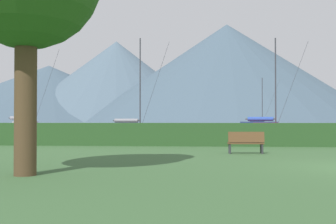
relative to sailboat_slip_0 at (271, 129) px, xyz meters
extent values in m
cube|color=slate|center=(-1.65, 108.14, -0.62)|extent=(320.00, 246.00, 0.00)
cube|color=#284C23|center=(-1.65, -17.86, 0.03)|extent=(80.00, 1.20, 1.29)
cube|color=red|center=(-0.10, 0.02, -0.11)|extent=(6.72, 3.30, 1.01)
cone|color=red|center=(3.52, -0.63, -0.11)|extent=(1.24, 1.04, 0.86)
cube|color=#A52020|center=(-0.46, 0.08, 0.26)|extent=(2.62, 1.94, 0.64)
cylinder|color=#333338|center=(0.44, -0.08, 4.37)|extent=(0.13, 0.13, 8.87)
cylinder|color=#333338|center=(-0.98, 0.18, 0.95)|extent=(2.87, 0.62, 0.11)
cylinder|color=#2847A3|center=(-0.98, 0.18, 0.95)|extent=(2.49, 0.83, 0.40)
cylinder|color=#333338|center=(1.94, -0.35, 4.15)|extent=(3.02, 0.56, 8.44)
cube|color=#9E9EA3|center=(-28.19, 9.43, -0.06)|extent=(7.11, 2.59, 1.11)
cone|color=#9E9EA3|center=(-24.15, 9.34, -0.06)|extent=(1.23, 0.97, 0.94)
cube|color=gray|center=(-28.59, 9.44, 0.34)|extent=(2.66, 1.76, 0.71)
cylinder|color=#333338|center=(-27.58, 9.42, 5.07)|extent=(0.14, 0.14, 10.17)
cylinder|color=#333338|center=(-29.17, 9.46, 1.10)|extent=(3.18, 0.20, 0.12)
cylinder|color=gray|center=(-29.17, 9.46, 1.10)|extent=(2.71, 0.51, 0.44)
cylinder|color=#333338|center=(-25.92, 9.38, 4.82)|extent=(3.35, 0.11, 9.67)
cube|color=navy|center=(4.64, 45.29, -0.04)|extent=(7.68, 4.18, 1.15)
cone|color=navy|center=(8.68, 44.29, -0.04)|extent=(1.45, 1.25, 0.97)
cube|color=#1B2449|center=(4.23, 45.39, 0.37)|extent=(3.05, 2.35, 0.73)
cylinder|color=#333338|center=(5.24, 45.14, 4.69)|extent=(0.15, 0.15, 9.36)
cylinder|color=#333338|center=(3.65, 45.54, 1.15)|extent=(3.22, 0.91, 0.13)
cylinder|color=#2D7542|center=(3.65, 45.54, 1.15)|extent=(2.82, 1.12, 0.46)
cylinder|color=#333338|center=(6.91, 44.73, 4.45)|extent=(3.37, 0.86, 8.90)
cube|color=black|center=(-12.83, -3.05, -0.16)|extent=(5.95, 2.52, 0.91)
cone|color=black|center=(-9.53, -3.36, -0.16)|extent=(1.06, 0.86, 0.77)
cube|color=black|center=(-13.16, -3.02, 0.17)|extent=(2.27, 1.59, 0.58)
cylinder|color=#333338|center=(-12.33, -3.09, 4.14)|extent=(0.12, 0.12, 8.53)
cylinder|color=#333338|center=(-13.63, -2.97, 0.79)|extent=(2.60, 0.34, 0.10)
cylinder|color=gray|center=(-13.63, -2.97, 0.79)|extent=(2.24, 0.57, 0.36)
cylinder|color=#333338|center=(-10.97, -3.22, 3.93)|extent=(2.74, 0.28, 8.11)
cube|color=brown|center=(-4.69, -23.41, -0.17)|extent=(1.56, 0.53, 0.06)
cube|color=brown|center=(-4.68, -23.59, 0.10)|extent=(1.55, 0.20, 0.45)
cylinder|color=#333338|center=(-4.01, -23.21, -0.40)|extent=(0.08, 0.08, 0.45)
cylinder|color=#333338|center=(-5.39, -23.27, -0.40)|extent=(0.08, 0.08, 0.45)
cylinder|color=#333338|center=(-3.99, -23.54, -0.40)|extent=(0.08, 0.08, 0.45)
cylinder|color=#333338|center=(-5.37, -23.60, -0.40)|extent=(0.08, 0.08, 0.45)
cylinder|color=#4C3823|center=(-11.17, -31.33, 1.35)|extent=(0.57, 0.57, 3.94)
cone|color=#425666|center=(11.74, 296.04, 37.69)|extent=(226.85, 226.85, 76.63)
cone|color=#425666|center=(-148.37, 341.47, 25.18)|extent=(242.98, 242.98, 51.60)
cone|color=slate|center=(22.47, 384.88, 17.68)|extent=(196.80, 196.80, 36.60)
cone|color=#4C6070|center=(-82.82, 328.90, 34.73)|extent=(182.80, 182.80, 70.71)
camera|label=1|loc=(-6.50, -42.27, 0.83)|focal=45.98mm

